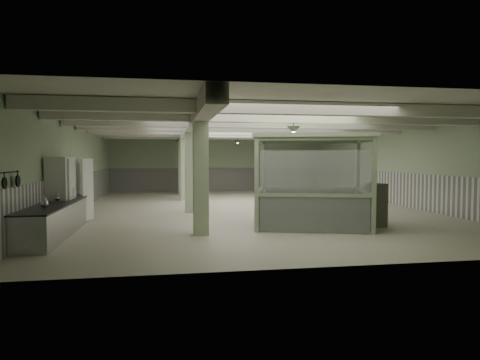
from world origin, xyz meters
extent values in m
plane|color=beige|center=(0.00, 0.00, 0.00)|extent=(20.00, 20.00, 0.00)
cube|color=white|center=(0.00, 0.00, 3.60)|extent=(14.00, 20.00, 0.02)
cube|color=#8FA684|center=(0.00, 10.00, 1.80)|extent=(14.00, 0.02, 3.60)
cube|color=#8FA684|center=(0.00, -10.00, 1.80)|extent=(14.00, 0.02, 3.60)
cube|color=#8FA684|center=(-7.00, 0.00, 1.80)|extent=(0.02, 20.00, 3.60)
cube|color=#8FA684|center=(7.00, 0.00, 1.80)|extent=(0.02, 20.00, 3.60)
cube|color=silver|center=(-6.97, 0.00, 0.75)|extent=(0.05, 19.90, 1.50)
cube|color=silver|center=(6.97, 0.00, 0.75)|extent=(0.05, 19.90, 1.50)
cube|color=silver|center=(0.00, 9.97, 0.75)|extent=(13.90, 0.05, 1.50)
cube|color=beige|center=(-2.50, 0.00, 3.38)|extent=(0.45, 19.90, 0.40)
cube|color=beige|center=(0.00, -7.50, 3.42)|extent=(13.90, 0.35, 0.32)
cube|color=beige|center=(0.00, -5.00, 3.42)|extent=(13.90, 0.35, 0.32)
cube|color=beige|center=(0.00, -2.50, 3.42)|extent=(13.90, 0.35, 0.32)
cube|color=beige|center=(0.00, 0.00, 3.42)|extent=(13.90, 0.35, 0.32)
cube|color=beige|center=(0.00, 2.50, 3.42)|extent=(13.90, 0.35, 0.32)
cube|color=beige|center=(0.00, 5.00, 3.42)|extent=(13.90, 0.35, 0.32)
cube|color=beige|center=(0.00, 7.50, 3.42)|extent=(13.90, 0.35, 0.32)
cube|color=#B6C8A1|center=(-2.50, -6.00, 1.80)|extent=(0.42, 0.42, 3.60)
cube|color=#B6C8A1|center=(-2.50, -1.00, 1.80)|extent=(0.42, 0.42, 3.60)
cube|color=#B6C8A1|center=(-2.50, 4.00, 1.80)|extent=(0.42, 0.42, 3.60)
cube|color=#B6C8A1|center=(-2.50, 8.00, 1.80)|extent=(0.42, 0.42, 3.60)
cylinder|color=black|center=(-6.93, -7.60, 1.85)|extent=(0.02, 1.20, 0.02)
cone|color=#2B3A2C|center=(0.50, -5.00, 3.05)|extent=(0.44, 0.44, 0.22)
cone|color=#2B3A2C|center=(0.50, 0.50, 3.05)|extent=(0.44, 0.44, 0.22)
cone|color=#2B3A2C|center=(0.50, 5.50, 3.05)|extent=(0.44, 0.44, 0.22)
cube|color=#ADACB1|center=(-6.54, -5.26, 0.44)|extent=(0.91, 5.42, 0.88)
cube|color=black|center=(-6.54, -5.26, 0.89)|extent=(0.95, 5.46, 0.04)
cylinder|color=#B2B2B7|center=(-6.46, -3.44, 0.94)|extent=(0.27, 0.27, 0.08)
cylinder|color=black|center=(-6.88, -8.10, 1.63)|extent=(0.03, 0.26, 0.26)
cylinder|color=black|center=(-6.88, -7.26, 1.63)|extent=(0.04, 0.27, 0.27)
cube|color=white|center=(-6.65, -3.64, 1.09)|extent=(0.60, 2.39, 2.19)
cube|color=white|center=(-6.32, -4.19, 1.09)|extent=(0.06, 0.90, 2.09)
cube|color=white|center=(-6.20, -3.00, 1.09)|extent=(0.25, 0.89, 2.09)
cube|color=silver|center=(-6.28, -4.19, 1.09)|extent=(0.02, 0.05, 0.30)
cube|color=silver|center=(-6.28, -3.09, 1.09)|extent=(0.02, 0.05, 0.30)
cube|color=#9AAE8B|center=(-0.86, -5.86, 1.38)|extent=(0.15, 0.15, 2.77)
cube|color=#9AAE8B|center=(-0.09, -3.20, 1.38)|extent=(0.15, 0.15, 2.77)
cube|color=#9AAE8B|center=(2.33, -6.78, 1.38)|extent=(0.15, 0.15, 2.77)
cube|color=#9AAE8B|center=(3.10, -4.12, 1.38)|extent=(0.15, 0.15, 2.77)
cube|color=#9AAE8B|center=(1.12, -4.99, 2.83)|extent=(4.27, 3.89, 0.12)
cube|color=white|center=(0.73, -6.32, 0.55)|extent=(3.01, 0.93, 1.05)
cube|color=silver|center=(0.73, -6.32, 1.78)|extent=(3.01, 0.93, 1.22)
cube|color=white|center=(1.50, -3.66, 0.55)|extent=(3.01, 0.93, 1.05)
cube|color=silver|center=(1.50, -3.66, 1.78)|extent=(3.01, 0.93, 1.22)
cube|color=white|center=(-0.48, -4.53, 0.55)|extent=(0.77, 2.48, 1.05)
cube|color=silver|center=(-0.48, -4.53, 1.78)|extent=(0.77, 2.48, 1.22)
cube|color=white|center=(2.71, -5.45, 0.55)|extent=(0.77, 2.48, 1.05)
cube|color=silver|center=(2.71, -5.45, 1.78)|extent=(0.77, 2.48, 1.22)
cube|color=#545648|center=(3.08, -5.46, 0.68)|extent=(0.51, 0.68, 1.37)
camera|label=1|loc=(-3.47, -17.98, 2.18)|focal=32.00mm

